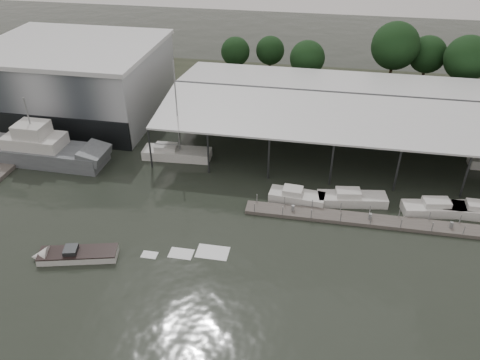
# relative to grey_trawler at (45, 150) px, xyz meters

# --- Properties ---
(ground) EXTENTS (200.00, 200.00, 0.00)m
(ground) POSITION_rel_grey_trawler_xyz_m (25.55, -15.42, -1.58)
(ground) COLOR black
(ground) RESTS_ON ground
(land_strip_far) EXTENTS (140.00, 30.00, 0.30)m
(land_strip_far) POSITION_rel_grey_trawler_xyz_m (25.55, 26.58, -1.48)
(land_strip_far) COLOR #393E2E
(land_strip_far) RESTS_ON ground
(land_strip_west) EXTENTS (20.00, 40.00, 0.30)m
(land_strip_west) POSITION_rel_grey_trawler_xyz_m (-14.45, 14.58, -1.48)
(land_strip_west) COLOR #393E2E
(land_strip_west) RESTS_ON ground
(storage_warehouse) EXTENTS (24.50, 20.50, 10.50)m
(storage_warehouse) POSITION_rel_grey_trawler_xyz_m (-2.45, 14.52, 3.71)
(storage_warehouse) COLOR #A1A6AC
(storage_warehouse) RESTS_ON ground
(covered_boat_shed) EXTENTS (58.24, 24.00, 6.96)m
(covered_boat_shed) POSITION_rel_grey_trawler_xyz_m (42.55, 12.58, 4.55)
(covered_boat_shed) COLOR silver
(covered_boat_shed) RESTS_ON ground
(trawler_dock) EXTENTS (3.00, 18.00, 0.50)m
(trawler_dock) POSITION_rel_grey_trawler_xyz_m (-4.45, -1.42, -1.33)
(trawler_dock) COLOR #5E5953
(trawler_dock) RESTS_ON ground
(floating_dock) EXTENTS (28.00, 2.00, 1.40)m
(floating_dock) POSITION_rel_grey_trawler_xyz_m (40.55, -5.42, -1.38)
(floating_dock) COLOR #5E5953
(floating_dock) RESTS_ON ground
(grey_trawler) EXTENTS (16.09, 4.76, 8.84)m
(grey_trawler) POSITION_rel_grey_trawler_xyz_m (0.00, 0.00, 0.00)
(grey_trawler) COLOR slate
(grey_trawler) RESTS_ON ground
(white_sailboat) EXTENTS (8.74, 3.02, 12.93)m
(white_sailboat) POSITION_rel_grey_trawler_xyz_m (15.83, 3.81, -0.93)
(white_sailboat) COLOR silver
(white_sailboat) RESTS_ON ground
(speedboat_underway) EXTENTS (18.63, 6.29, 2.00)m
(speedboat_underway) POSITION_rel_grey_trawler_xyz_m (11.68, -16.20, -1.19)
(speedboat_underway) COLOR silver
(speedboat_underway) RESTS_ON ground
(moored_cruiser_0) EXTENTS (6.21, 2.75, 1.70)m
(moored_cruiser_0) POSITION_rel_grey_trawler_xyz_m (31.72, -3.04, -0.97)
(moored_cruiser_0) COLOR silver
(moored_cruiser_0) RESTS_ON ground
(moored_cruiser_1) EXTENTS (7.72, 3.26, 1.70)m
(moored_cruiser_1) POSITION_rel_grey_trawler_xyz_m (37.72, -2.33, -0.97)
(moored_cruiser_1) COLOR silver
(moored_cruiser_1) RESTS_ON ground
(moored_cruiser_2) EXTENTS (8.08, 3.41, 1.70)m
(moored_cruiser_2) POSITION_rel_grey_trawler_xyz_m (46.89, -2.52, -0.97)
(moored_cruiser_2) COLOR silver
(moored_cruiser_2) RESTS_ON ground
(horizon_tree_line) EXTENTS (70.91, 10.96, 11.42)m
(horizon_tree_line) POSITION_rel_grey_trawler_xyz_m (49.92, 31.92, 4.64)
(horizon_tree_line) COLOR #2F2215
(horizon_tree_line) RESTS_ON ground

